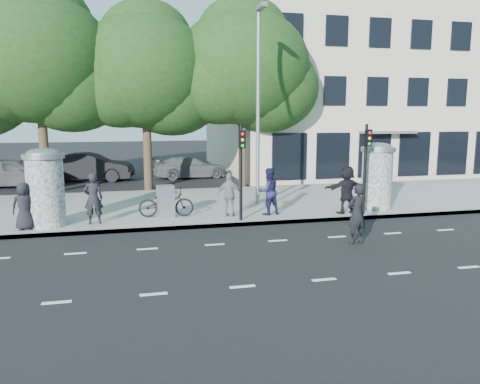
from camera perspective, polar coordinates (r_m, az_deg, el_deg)
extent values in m
plane|color=black|center=(13.44, 6.46, -7.46)|extent=(120.00, 120.00, 0.00)
cube|color=gray|center=(20.44, -0.62, -1.35)|extent=(40.00, 8.00, 0.15)
cube|color=slate|center=(16.69, 2.36, -3.80)|extent=(40.00, 0.10, 0.16)
cube|color=silver|center=(11.50, 10.20, -10.47)|extent=(32.00, 0.12, 0.01)
cube|color=silver|center=(14.71, 4.61, -5.93)|extent=(32.00, 0.12, 0.01)
cylinder|color=beige|center=(17.03, -22.59, -0.06)|extent=(1.20, 1.20, 2.30)
cylinder|color=slate|center=(16.89, -22.85, 4.06)|extent=(1.36, 1.36, 0.16)
ellipsoid|color=slate|center=(16.88, -22.87, 4.34)|extent=(1.10, 1.10, 0.38)
cylinder|color=beige|center=(19.51, 16.33, 1.40)|extent=(1.20, 1.20, 2.30)
cylinder|color=slate|center=(19.39, 16.49, 5.00)|extent=(1.36, 1.36, 0.16)
ellipsoid|color=slate|center=(19.38, 16.50, 5.24)|extent=(1.10, 1.10, 0.38)
cylinder|color=black|center=(16.51, 0.11, 2.32)|extent=(0.11, 0.11, 3.40)
cube|color=black|center=(16.23, 0.26, 6.45)|extent=(0.22, 0.14, 0.62)
cylinder|color=black|center=(18.22, 14.97, 2.67)|extent=(0.11, 0.11, 3.40)
cube|color=black|center=(17.97, 15.41, 6.40)|extent=(0.22, 0.14, 0.62)
cylinder|color=slate|center=(19.50, 2.21, 10.17)|extent=(0.16, 0.16, 8.00)
cube|color=slate|center=(19.56, 2.63, 21.68)|extent=(0.25, 0.90, 0.18)
cylinder|color=#38281C|center=(24.98, -22.80, 5.17)|extent=(0.44, 0.44, 4.73)
ellipsoid|color=#1D3112|center=(25.08, -23.41, 14.65)|extent=(7.20, 7.20, 6.12)
cylinder|color=#38281C|center=(24.87, -11.22, 5.34)|extent=(0.44, 0.44, 4.41)
ellipsoid|color=#1D3112|center=(24.91, -11.52, 14.25)|extent=(6.80, 6.80, 5.78)
cylinder|color=#38281C|center=(25.15, 0.32, 5.76)|extent=(0.44, 0.44, 4.59)
ellipsoid|color=#1D3112|center=(25.22, 0.33, 14.94)|extent=(7.00, 7.00, 5.95)
cube|color=beige|center=(36.10, 14.11, 12.46)|extent=(20.00, 15.00, 12.00)
cube|color=black|center=(29.60, 20.48, 4.37)|extent=(18.00, 0.10, 2.60)
cube|color=#59544C|center=(28.17, 17.61, 6.95)|extent=(3.20, 0.90, 0.12)
cube|color=#194C8C|center=(25.50, 2.45, 7.84)|extent=(1.60, 0.06, 0.30)
imported|color=black|center=(16.81, -24.83, -1.58)|extent=(0.78, 0.52, 1.57)
imported|color=black|center=(16.85, -17.46, -0.76)|extent=(0.69, 0.49, 1.78)
imported|color=#1A193F|center=(17.62, 3.47, 0.08)|extent=(1.00, 0.85, 1.78)
imported|color=gray|center=(17.27, -1.26, -0.35)|extent=(1.08, 0.85, 1.62)
imported|color=black|center=(18.25, 12.88, 0.28)|extent=(1.74, 0.71, 1.84)
imported|color=black|center=(14.57, 14.06, -2.62)|extent=(0.74, 0.56, 1.84)
imported|color=black|center=(17.45, -9.00, -1.30)|extent=(0.88, 2.07, 1.06)
cube|color=gray|center=(17.33, -9.05, -1.15)|extent=(0.65, 0.53, 1.20)
cube|color=slate|center=(19.38, 15.71, -0.44)|extent=(0.62, 0.54, 1.09)
imported|color=#54575C|center=(28.09, -25.70, 2.15)|extent=(2.54, 4.91, 1.60)
imported|color=black|center=(29.16, -17.86, 2.92)|extent=(2.48, 5.25, 1.66)
imported|color=#5B5E63|center=(29.27, -6.06, 3.01)|extent=(2.43, 4.77, 1.33)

